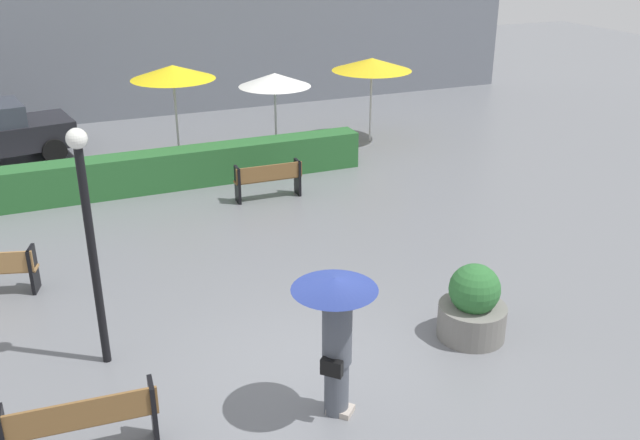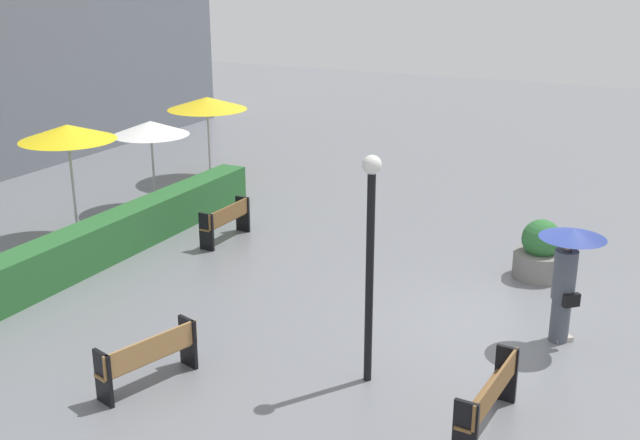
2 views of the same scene
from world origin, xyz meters
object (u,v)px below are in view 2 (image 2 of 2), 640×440
Objects in this scene: bench_far_left at (149,356)px; patio_umbrella_white at (151,128)px; bench_back_row at (226,219)px; patio_umbrella_yellow_far at (207,103)px; bench_near_left at (490,395)px; lamp_post at (370,245)px; patio_umbrella_yellow at (67,133)px; pedestrian_with_umbrella at (568,266)px; planter_pot at (540,253)px.

patio_umbrella_white is (7.19, 5.47, 1.63)m from bench_far_left.
bench_back_row is 0.65× the size of patio_umbrella_yellow_far.
bench_far_left is at bearing 102.67° from bench_near_left.
lamp_post is 9.04m from patio_umbrella_yellow.
planter_pot is (2.71, 0.91, -0.84)m from pedestrian_with_umbrella.
planter_pot is at bearing 4.89° from bench_near_left.
lamp_post is (-5.31, 1.50, 1.67)m from planter_pot.
bench_far_left is 0.47× the size of lamp_post.
lamp_post is 1.53× the size of patio_umbrella_white.
bench_back_row is 3.62m from patio_umbrella_white.
patio_umbrella_yellow_far is (6.05, 11.11, 0.88)m from pedestrian_with_umbrella.
lamp_post is at bearing -134.81° from patio_umbrella_yellow_far.
lamp_post reaches higher than bench_back_row.
pedestrian_with_umbrella is at bearing -42.77° from lamp_post.
bench_near_left is 3.24m from pedestrian_with_umbrella.
bench_back_row is at bearing 22.65° from bench_far_left.
bench_far_left is 6.79m from pedestrian_with_umbrella.
planter_pot is 10.87m from patio_umbrella_yellow_far.
patio_umbrella_yellow is at bearing 113.49° from bench_back_row.
lamp_post is (1.59, -2.87, 1.70)m from bench_far_left.
patio_umbrella_white reaches higher than bench_back_row.
planter_pot is at bearing -76.84° from patio_umbrella_yellow.
bench_near_left is 0.52× the size of lamp_post.
patio_umbrella_yellow_far reaches higher than bench_back_row.
patio_umbrella_yellow_far is at bearing 45.19° from lamp_post.
pedestrian_with_umbrella is at bearing -105.60° from patio_umbrella_white.
patio_umbrella_yellow is at bearing 175.72° from patio_umbrella_white.
bench_far_left is 1.37× the size of planter_pot.
bench_back_row is at bearing 56.55° from bench_near_left.
patio_umbrella_yellow_far is (5.69, 0.17, -0.24)m from patio_umbrella_yellow.
patio_umbrella_yellow_far is at bearing 49.46° from bench_near_left.
planter_pot is 9.97m from patio_umbrella_white.
patio_umbrella_yellow is at bearing 71.79° from bench_near_left.
pedestrian_with_umbrella reaches higher than bench_near_left.
bench_near_left is 12.10m from patio_umbrella_white.
pedestrian_with_umbrella reaches higher than bench_back_row.
bench_back_row is at bearing 97.99° from planter_pot.
bench_near_left is at bearing -130.54° from patio_umbrella_yellow_far.
bench_near_left is 1.15× the size of bench_back_row.
bench_far_left is (-5.94, -2.48, -0.02)m from bench_back_row.
patio_umbrella_yellow_far is (10.24, 5.84, 1.76)m from bench_far_left.
patio_umbrella_white is (6.10, 10.33, 1.59)m from bench_near_left.
bench_near_left is at bearing -104.12° from lamp_post.
patio_umbrella_white is (2.63, -0.20, -0.36)m from patio_umbrella_yellow.
pedestrian_with_umbrella is at bearing -161.49° from planter_pot.
lamp_post is 1.32× the size of patio_umbrella_yellow.
lamp_post is at bearing -129.12° from bench_back_row.
bench_back_row is 5.73m from patio_umbrella_yellow_far.
patio_umbrella_yellow_far is at bearing 6.91° from patio_umbrella_white.
planter_pot is 0.50× the size of patio_umbrella_yellow_far.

